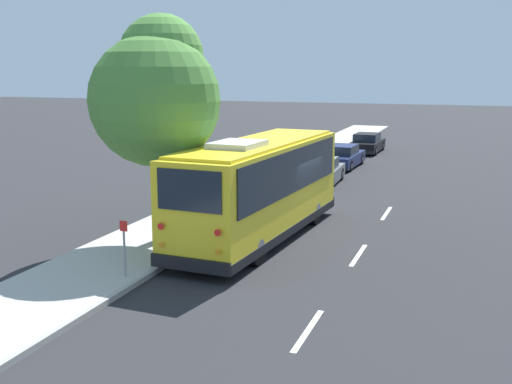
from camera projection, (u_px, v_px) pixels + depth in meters
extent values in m
plane|color=#28282B|center=(287.00, 230.00, 22.49)|extent=(160.00, 160.00, 0.00)
cube|color=#B2AFA8|center=(191.00, 220.00, 23.67)|extent=(80.00, 3.17, 0.15)
cube|color=#9D9A94|center=(232.00, 223.00, 23.14)|extent=(80.00, 0.14, 0.15)
cube|color=yellow|center=(259.00, 188.00, 20.93)|extent=(9.39, 2.99, 2.88)
cube|color=black|center=(259.00, 227.00, 21.18)|extent=(9.44, 3.04, 0.28)
cube|color=black|center=(259.00, 169.00, 20.81)|extent=(8.64, 3.02, 1.38)
cube|color=black|center=(306.00, 152.00, 25.00)|extent=(0.17, 2.06, 1.45)
cube|color=black|center=(189.00, 191.00, 16.61)|extent=(0.16, 1.89, 1.10)
cube|color=black|center=(306.00, 135.00, 24.87)|extent=(0.16, 1.69, 0.22)
cube|color=yellow|center=(259.00, 143.00, 20.65)|extent=(8.81, 2.73, 0.10)
cube|color=silver|center=(237.00, 145.00, 19.14)|extent=(1.79, 1.45, 0.20)
cube|color=black|center=(305.00, 199.00, 25.38)|extent=(0.26, 2.38, 0.36)
cube|color=black|center=(190.00, 265.00, 16.97)|extent=(0.26, 2.38, 0.36)
cylinder|color=red|center=(160.00, 226.00, 17.07)|extent=(0.04, 0.18, 0.18)
cylinder|color=orange|center=(161.00, 245.00, 17.17)|extent=(0.04, 0.14, 0.14)
cylinder|color=red|center=(217.00, 233.00, 16.41)|extent=(0.04, 0.18, 0.18)
cylinder|color=orange|center=(218.00, 252.00, 16.51)|extent=(0.04, 0.14, 0.14)
cube|color=white|center=(287.00, 193.00, 25.70)|extent=(0.06, 0.32, 0.18)
cube|color=white|center=(325.00, 196.00, 25.09)|extent=(0.06, 0.32, 0.18)
cube|color=black|center=(271.00, 144.00, 25.19)|extent=(0.07, 0.10, 0.24)
cylinder|color=black|center=(262.00, 205.00, 24.03)|extent=(1.09, 0.37, 1.07)
cylinder|color=slate|center=(262.00, 205.00, 24.03)|extent=(0.50, 0.35, 0.48)
cylinder|color=black|center=(314.00, 210.00, 23.23)|extent=(1.09, 0.37, 1.07)
cylinder|color=slate|center=(314.00, 210.00, 23.23)|extent=(0.50, 0.35, 0.48)
cylinder|color=black|center=(194.00, 239.00, 19.22)|extent=(1.09, 0.37, 1.07)
cylinder|color=slate|center=(194.00, 239.00, 19.22)|extent=(0.50, 0.35, 0.48)
cylinder|color=black|center=(256.00, 247.00, 18.43)|extent=(1.09, 0.37, 1.07)
cylinder|color=slate|center=(256.00, 247.00, 18.43)|extent=(0.50, 0.35, 0.48)
cube|color=slate|center=(321.00, 175.00, 31.23)|extent=(4.38, 1.82, 0.62)
cube|color=black|center=(321.00, 164.00, 31.02)|extent=(2.10, 1.51, 0.48)
cube|color=slate|center=(321.00, 159.00, 30.98)|extent=(2.02, 1.47, 0.05)
cube|color=black|center=(329.00, 172.00, 33.32)|extent=(0.14, 1.61, 0.20)
cube|color=black|center=(311.00, 187.00, 29.23)|extent=(0.14, 1.61, 0.20)
cylinder|color=black|center=(312.00, 173.00, 32.76)|extent=(0.63, 0.22, 0.62)
cylinder|color=slate|center=(312.00, 173.00, 32.76)|extent=(0.29, 0.23, 0.28)
cylinder|color=black|center=(341.00, 174.00, 32.32)|extent=(0.63, 0.22, 0.62)
cylinder|color=slate|center=(341.00, 174.00, 32.32)|extent=(0.29, 0.23, 0.28)
cylinder|color=black|center=(299.00, 182.00, 30.20)|extent=(0.63, 0.22, 0.62)
cylinder|color=slate|center=(299.00, 182.00, 30.20)|extent=(0.29, 0.23, 0.28)
cylinder|color=black|center=(331.00, 183.00, 29.76)|extent=(0.63, 0.22, 0.62)
cylinder|color=slate|center=(331.00, 183.00, 29.76)|extent=(0.29, 0.23, 0.28)
cube|color=#19234C|center=(343.00, 159.00, 36.46)|extent=(4.47, 1.80, 0.62)
cube|color=black|center=(343.00, 150.00, 36.25)|extent=(2.14, 1.49, 0.48)
cube|color=#19234C|center=(343.00, 146.00, 36.20)|extent=(2.06, 1.46, 0.05)
cube|color=black|center=(352.00, 158.00, 38.54)|extent=(0.14, 1.59, 0.20)
cube|color=black|center=(333.00, 168.00, 34.46)|extent=(0.14, 1.59, 0.20)
cylinder|color=black|center=(336.00, 158.00, 38.03)|extent=(0.63, 0.22, 0.62)
cylinder|color=slate|center=(336.00, 158.00, 38.03)|extent=(0.29, 0.23, 0.28)
cylinder|color=black|center=(361.00, 159.00, 37.50)|extent=(0.63, 0.22, 0.62)
cylinder|color=slate|center=(361.00, 159.00, 37.50)|extent=(0.29, 0.23, 0.28)
cylinder|color=black|center=(324.00, 164.00, 35.48)|extent=(0.63, 0.22, 0.62)
cylinder|color=slate|center=(324.00, 164.00, 35.48)|extent=(0.29, 0.23, 0.28)
cylinder|color=black|center=(350.00, 166.00, 34.95)|extent=(0.63, 0.22, 0.62)
cylinder|color=slate|center=(350.00, 166.00, 34.95)|extent=(0.29, 0.23, 0.28)
cube|color=black|center=(367.00, 145.00, 42.86)|extent=(4.36, 1.84, 0.62)
cube|color=black|center=(367.00, 137.00, 42.65)|extent=(2.08, 1.55, 0.48)
cube|color=black|center=(367.00, 134.00, 42.60)|extent=(2.00, 1.51, 0.05)
cube|color=black|center=(373.00, 145.00, 44.90)|extent=(0.12, 1.69, 0.20)
cube|color=black|center=(360.00, 152.00, 40.89)|extent=(0.12, 1.69, 0.20)
cylinder|color=black|center=(359.00, 145.00, 44.42)|extent=(0.63, 0.21, 0.62)
cylinder|color=slate|center=(359.00, 145.00, 44.42)|extent=(0.28, 0.23, 0.28)
cylinder|color=black|center=(382.00, 146.00, 43.86)|extent=(0.63, 0.21, 0.62)
cylinder|color=slate|center=(382.00, 146.00, 43.86)|extent=(0.28, 0.23, 0.28)
cylinder|color=black|center=(351.00, 149.00, 41.91)|extent=(0.63, 0.21, 0.62)
cylinder|color=slate|center=(351.00, 149.00, 41.91)|extent=(0.28, 0.23, 0.28)
cylinder|color=black|center=(375.00, 151.00, 41.36)|extent=(0.63, 0.21, 0.62)
cylinder|color=slate|center=(375.00, 151.00, 41.36)|extent=(0.28, 0.23, 0.28)
cylinder|color=brown|center=(158.00, 195.00, 20.18)|extent=(0.42, 0.42, 3.04)
sphere|color=#4C8438|center=(155.00, 100.00, 19.61)|extent=(4.06, 4.06, 4.06)
sphere|color=#528F3C|center=(161.00, 57.00, 19.83)|extent=(2.64, 2.64, 2.64)
cylinder|color=gray|center=(125.00, 254.00, 16.93)|extent=(0.06, 0.06, 1.24)
cube|color=red|center=(123.00, 226.00, 16.78)|extent=(0.02, 0.22, 0.28)
cylinder|color=gray|center=(157.00, 241.00, 18.61)|extent=(0.06, 0.06, 1.02)
cube|color=silver|center=(308.00, 330.00, 13.92)|extent=(2.40, 0.14, 0.01)
cube|color=silver|center=(358.00, 255.00, 19.48)|extent=(2.40, 0.14, 0.01)
cube|color=silver|center=(386.00, 213.00, 25.04)|extent=(2.40, 0.14, 0.01)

